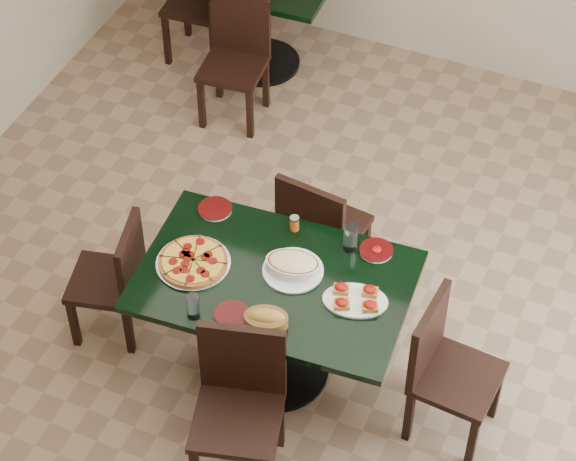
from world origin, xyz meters
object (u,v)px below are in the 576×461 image
at_px(chair_near, 240,397).
at_px(back_chair_near, 237,53).
at_px(chair_right, 444,364).
at_px(back_table, 261,2).
at_px(bruschetta_platter, 355,299).
at_px(main_table, 275,302).
at_px(chair_left, 116,275).
at_px(pepperoni_pizza, 193,262).
at_px(lasagna_casserole, 293,265).
at_px(chair_far, 319,228).
at_px(bread_basket, 266,319).

bearing_deg(chair_near, back_chair_near, 100.70).
relative_size(chair_right, back_chair_near, 1.01).
xyz_separation_m(back_table, chair_near, (1.26, -3.02, -0.02)).
bearing_deg(bruschetta_platter, back_table, 108.99).
bearing_deg(main_table, chair_left, -179.63).
bearing_deg(back_chair_near, chair_left, -89.57).
height_order(main_table, pepperoni_pizza, pepperoni_pizza).
relative_size(main_table, chair_left, 1.78).
relative_size(back_chair_near, lasagna_casserole, 2.76).
xyz_separation_m(back_table, bruschetta_platter, (1.62, -2.43, 0.25)).
bearing_deg(main_table, back_table, 111.95).
height_order(chair_far, chair_left, chair_far).
bearing_deg(main_table, chair_near, -87.49).
bearing_deg(back_chair_near, back_table, 90.51).
height_order(chair_right, bread_basket, chair_right).
bearing_deg(bread_basket, main_table, 89.76).
bearing_deg(pepperoni_pizza, bruschetta_platter, 6.23).
bearing_deg(bread_basket, lasagna_casserole, 76.57).
bearing_deg(back_table, lasagna_casserole, -64.36).
bearing_deg(main_table, bruschetta_platter, -1.72).
height_order(back_table, chair_far, chair_far).
bearing_deg(lasagna_casserole, chair_left, 178.14).
height_order(lasagna_casserole, bruschetta_platter, lasagna_casserole).
bearing_deg(bread_basket, back_table, 98.87).
height_order(chair_far, chair_right, chair_far).
distance_m(chair_far, pepperoni_pizza, 0.87).
distance_m(main_table, chair_right, 0.91).
xyz_separation_m(lasagna_casserole, bread_basket, (0.02, -0.37, -0.01)).
bearing_deg(bread_basket, chair_left, 151.54).
bearing_deg(chair_left, main_table, 80.72).
relative_size(back_chair_near, bruschetta_platter, 2.30).
xyz_separation_m(chair_far, bruschetta_platter, (0.45, -0.63, 0.28)).
bearing_deg(pepperoni_pizza, chair_left, 179.37).
xyz_separation_m(chair_far, lasagna_casserole, (0.09, -0.57, 0.30)).
xyz_separation_m(back_table, bread_basket, (1.28, -2.74, 0.27)).
bearing_deg(pepperoni_pizza, chair_far, 61.25).
height_order(back_table, back_chair_near, back_chair_near).
distance_m(chair_near, back_chair_near, 2.78).
height_order(lasagna_casserole, bread_basket, bread_basket).
height_order(back_chair_near, pepperoni_pizza, back_chair_near).
relative_size(chair_right, bruschetta_platter, 2.33).
relative_size(chair_left, bruschetta_platter, 2.15).
bearing_deg(chair_near, chair_far, 79.27).
xyz_separation_m(chair_right, chair_left, (-1.81, -0.10, -0.04)).
distance_m(chair_left, bread_basket, 1.07).
bearing_deg(chair_right, back_chair_near, 51.43).
distance_m(back_table, bread_basket, 3.03).
relative_size(chair_far, chair_right, 1.02).
distance_m(main_table, chair_left, 0.92).
bearing_deg(back_chair_near, chair_far, -55.21).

